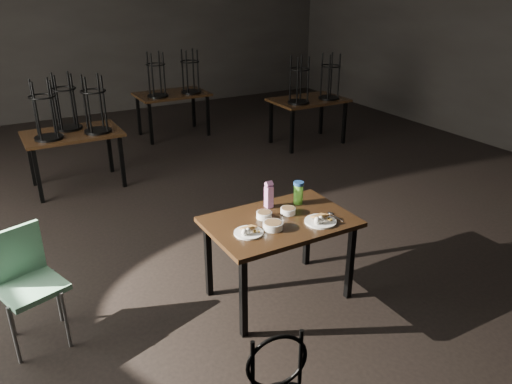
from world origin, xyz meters
TOP-DOWN VIEW (x-y plane):
  - room at (-0.06, 0.01)m, footprint 12.00×12.04m
  - main_table at (-0.35, -1.21)m, footprint 1.20×0.80m
  - plate_left at (-0.69, -1.30)m, footprint 0.23×0.23m
  - plate_right at (-0.09, -1.42)m, footprint 0.26×0.26m
  - bowl_near at (-0.44, -1.12)m, footprint 0.13×0.13m
  - bowl_far at (-0.23, -1.15)m, footprint 0.13×0.13m
  - bowl_big at (-0.48, -1.32)m, footprint 0.16×0.16m
  - juice_carton at (-0.30, -0.95)m, footprint 0.06×0.06m
  - water_bottle at (-0.03, -1.01)m, footprint 0.11×0.11m
  - spoon at (0.08, -1.35)m, footprint 0.04×0.20m
  - school_chair at (-2.29, -0.74)m, footprint 0.53×0.53m
  - bg_table_left at (-1.35, 2.23)m, footprint 1.20×0.80m
  - bg_table_right at (2.40, 2.24)m, footprint 1.20×0.80m
  - bg_table_far at (0.61, 3.77)m, footprint 1.20×0.80m

SIDE VIEW (x-z plane):
  - school_chair at x=-2.29m, z-range 0.09..1.00m
  - main_table at x=-0.35m, z-range 0.30..1.05m
  - bg_table_right at x=2.40m, z-range 0.01..1.49m
  - bg_table_far at x=0.61m, z-range 0.01..1.49m
  - spoon at x=0.08m, z-range 0.75..0.76m
  - plate_left at x=-0.69m, z-range 0.73..0.81m
  - plate_right at x=-0.09m, z-range 0.73..0.82m
  - bowl_far at x=-0.23m, z-range 0.75..0.80m
  - bg_table_left at x=-1.35m, z-range 0.04..1.52m
  - bowl_near at x=-0.44m, z-range 0.75..0.80m
  - bowl_big at x=-0.48m, z-range 0.75..0.81m
  - water_bottle at x=-0.03m, z-range 0.75..0.96m
  - juice_carton at x=-0.30m, z-range 0.74..0.99m
  - room at x=-0.06m, z-range 0.72..3.94m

